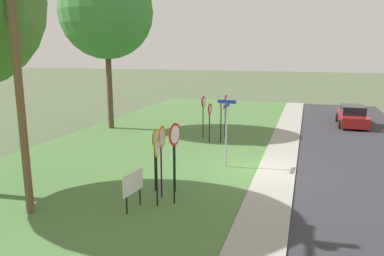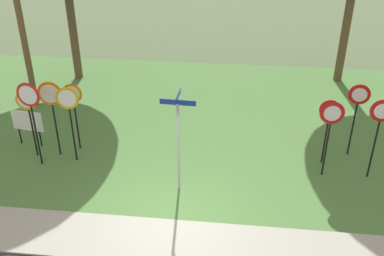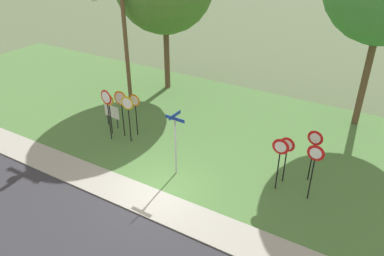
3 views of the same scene
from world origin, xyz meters
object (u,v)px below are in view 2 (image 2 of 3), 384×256
at_px(street_name_post, 178,135).
at_px(yield_sign_far_right, 358,104).
at_px(stop_sign_near_left, 28,110).
at_px(stop_sign_far_center, 74,103).
at_px(stop_sign_near_right, 31,106).
at_px(notice_board, 27,123).
at_px(yield_sign_near_left, 380,121).
at_px(yield_sign_near_right, 331,122).
at_px(yield_sign_far_left, 329,118).
at_px(stop_sign_far_right, 69,109).
at_px(stop_sign_far_left, 52,103).

bearing_deg(street_name_post, yield_sign_far_right, 27.97).
height_order(stop_sign_near_left, stop_sign_far_center, stop_sign_far_center).
distance_m(stop_sign_near_right, street_name_post, 4.55).
bearing_deg(stop_sign_far_center, notice_board, 175.58).
bearing_deg(yield_sign_near_left, yield_sign_near_right, -174.83).
height_order(stop_sign_near_right, street_name_post, street_name_post).
bearing_deg(stop_sign_far_center, yield_sign_far_left, -1.96).
relative_size(stop_sign_near_left, street_name_post, 0.77).
bearing_deg(stop_sign_far_right, notice_board, 153.02).
xyz_separation_m(stop_sign_near_left, yield_sign_far_left, (9.12, 0.61, -0.05)).
bearing_deg(yield_sign_far_right, stop_sign_far_right, -163.74).
bearing_deg(yield_sign_far_right, stop_sign_near_left, -165.69).
relative_size(yield_sign_near_right, yield_sign_far_left, 1.12).
bearing_deg(stop_sign_far_right, stop_sign_near_left, 170.36).
bearing_deg(stop_sign_near_left, yield_sign_near_right, -9.14).
height_order(yield_sign_far_left, notice_board, yield_sign_far_left).
bearing_deg(stop_sign_near_left, stop_sign_near_right, -61.61).
xyz_separation_m(stop_sign_near_left, stop_sign_far_center, (1.23, 0.58, 0.01)).
xyz_separation_m(stop_sign_near_right, yield_sign_far_right, (9.69, 1.70, -0.20)).
bearing_deg(street_name_post, yield_sign_far_left, 25.84).
bearing_deg(notice_board, stop_sign_far_center, 5.24).
distance_m(yield_sign_far_right, notice_board, 10.59).
distance_m(yield_sign_far_left, street_name_post, 4.67).
bearing_deg(stop_sign_far_center, street_name_post, -28.87).
height_order(street_name_post, notice_board, street_name_post).
relative_size(stop_sign_far_center, street_name_post, 0.78).
bearing_deg(notice_board, stop_sign_near_left, -45.66).
xyz_separation_m(yield_sign_near_left, yield_sign_far_left, (-1.26, 0.63, -0.29)).
height_order(stop_sign_near_right, yield_sign_far_right, stop_sign_near_right).
xyz_separation_m(stop_sign_far_center, stop_sign_far_right, (0.14, -0.72, 0.16)).
distance_m(stop_sign_far_center, notice_board, 1.91).
relative_size(stop_sign_far_right, street_name_post, 0.85).
distance_m(yield_sign_near_right, yield_sign_far_right, 1.65).
relative_size(stop_sign_near_left, stop_sign_far_left, 0.90).
height_order(yield_sign_far_left, street_name_post, street_name_post).
xyz_separation_m(street_name_post, notice_board, (-5.32, 1.88, -0.94)).
distance_m(yield_sign_near_left, notice_board, 10.94).
bearing_deg(stop_sign_far_right, yield_sign_far_left, 1.37).
bearing_deg(stop_sign_near_right, stop_sign_far_center, 58.12).
bearing_deg(yield_sign_far_left, yield_sign_near_right, -89.53).
xyz_separation_m(stop_sign_far_center, yield_sign_near_left, (9.15, -0.61, 0.23)).
xyz_separation_m(stop_sign_near_left, yield_sign_near_left, (10.38, -0.02, 0.24)).
bearing_deg(stop_sign_far_center, stop_sign_far_right, -81.23).
bearing_deg(yield_sign_far_left, stop_sign_near_right, -165.30).
height_order(yield_sign_near_left, notice_board, yield_sign_near_left).
height_order(stop_sign_near_right, stop_sign_far_right, stop_sign_near_right).
height_order(yield_sign_near_right, street_name_post, street_name_post).
bearing_deg(stop_sign_far_center, stop_sign_near_left, -156.82).
relative_size(stop_sign_near_right, yield_sign_near_left, 1.08).
xyz_separation_m(stop_sign_far_center, yield_sign_far_right, (8.81, 0.65, 0.15)).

